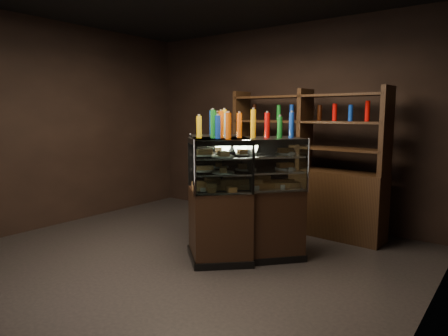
{
  "coord_description": "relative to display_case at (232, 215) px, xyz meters",
  "views": [
    {
      "loc": [
        3.04,
        -3.1,
        1.67
      ],
      "look_at": [
        0.36,
        0.47,
        1.05
      ],
      "focal_mm": 32.0,
      "sensor_mm": 36.0,
      "label": 1
    }
  ],
  "objects": [
    {
      "name": "ground",
      "position": [
        -0.35,
        -0.64,
        -0.47
      ],
      "size": [
        5.0,
        5.0,
        0.0
      ],
      "primitive_type": "plane",
      "color": "black",
      "rests_on": "ground"
    },
    {
      "name": "room_shell",
      "position": [
        -0.35,
        -0.64,
        1.47
      ],
      "size": [
        5.02,
        5.02,
        3.01
      ],
      "color": "black",
      "rests_on": "ground"
    },
    {
      "name": "display_case",
      "position": [
        0.0,
        0.0,
        0.0
      ],
      "size": [
        1.72,
        1.39,
        1.4
      ],
      "rotation": [
        0.0,
        0.0,
        0.02
      ],
      "color": "black",
      "rests_on": "ground"
    },
    {
      "name": "food_display",
      "position": [
        0.0,
        -0.01,
        0.55
      ],
      "size": [
        1.33,
        0.99,
        0.43
      ],
      "color": "#B77C41",
      "rests_on": "display_case"
    },
    {
      "name": "bottles_top",
      "position": [
        -0.0,
        0.0,
        1.06
      ],
      "size": [
        1.15,
        0.85,
        0.3
      ],
      "color": "silver",
      "rests_on": "display_case"
    },
    {
      "name": "potted_conifer",
      "position": [
        0.23,
        -0.18,
        -0.01
      ],
      "size": [
        0.37,
        0.37,
        0.8
      ],
      "rotation": [
        0.0,
        0.0,
        0.06
      ],
      "color": "black",
      "rests_on": "ground"
    },
    {
      "name": "back_shelving",
      "position": [
        0.24,
        1.41,
        0.14
      ],
      "size": [
        2.3,
        0.54,
        2.0
      ],
      "rotation": [
        0.0,
        0.0,
        -0.05
      ],
      "color": "black",
      "rests_on": "ground"
    }
  ]
}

